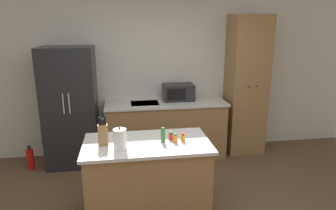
# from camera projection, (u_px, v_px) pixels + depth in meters

# --- Properties ---
(wall_back) EXTENTS (7.20, 0.06, 2.60)m
(wall_back) POSITION_uv_depth(u_px,v_px,m) (152.00, 76.00, 5.02)
(wall_back) COLOR beige
(wall_back) RESTS_ON ground_plane
(refrigerator) EXTENTS (0.78, 0.67, 1.84)m
(refrigerator) POSITION_uv_depth(u_px,v_px,m) (71.00, 107.00, 4.60)
(refrigerator) COLOR black
(refrigerator) RESTS_ON ground_plane
(back_counter) EXTENTS (1.95, 0.64, 0.93)m
(back_counter) POSITION_uv_depth(u_px,v_px,m) (166.00, 129.00, 4.95)
(back_counter) COLOR olive
(back_counter) RESTS_ON ground_plane
(pantry_cabinet) EXTENTS (0.61, 0.54, 2.30)m
(pantry_cabinet) POSITION_uv_depth(u_px,v_px,m) (246.00, 86.00, 5.01)
(pantry_cabinet) COLOR olive
(pantry_cabinet) RESTS_ON ground_plane
(kitchen_island) EXTENTS (1.41, 0.78, 0.88)m
(kitchen_island) POSITION_uv_depth(u_px,v_px,m) (148.00, 177.00, 3.46)
(kitchen_island) COLOR olive
(kitchen_island) RESTS_ON ground_plane
(microwave) EXTENTS (0.50, 0.34, 0.27)m
(microwave) POSITION_uv_depth(u_px,v_px,m) (178.00, 92.00, 4.94)
(microwave) COLOR #232326
(microwave) RESTS_ON back_counter
(knife_block) EXTENTS (0.10, 0.08, 0.34)m
(knife_block) POSITION_uv_depth(u_px,v_px,m) (103.00, 134.00, 3.24)
(knife_block) COLOR olive
(knife_block) RESTS_ON kitchen_island
(spice_bottle_tall_dark) EXTENTS (0.05, 0.05, 0.10)m
(spice_bottle_tall_dark) POSITION_uv_depth(u_px,v_px,m) (175.00, 138.00, 3.32)
(spice_bottle_tall_dark) COLOR orange
(spice_bottle_tall_dark) RESTS_ON kitchen_island
(spice_bottle_short_red) EXTENTS (0.05, 0.05, 0.10)m
(spice_bottle_short_red) POSITION_uv_depth(u_px,v_px,m) (171.00, 136.00, 3.40)
(spice_bottle_short_red) COLOR #B2281E
(spice_bottle_short_red) RESTS_ON kitchen_island
(spice_bottle_amber_oil) EXTENTS (0.05, 0.05, 0.17)m
(spice_bottle_amber_oil) POSITION_uv_depth(u_px,v_px,m) (163.00, 135.00, 3.33)
(spice_bottle_amber_oil) COLOR #337033
(spice_bottle_amber_oil) RESTS_ON kitchen_island
(spice_bottle_green_herb) EXTENTS (0.05, 0.05, 0.09)m
(spice_bottle_green_herb) POSITION_uv_depth(u_px,v_px,m) (183.00, 138.00, 3.36)
(spice_bottle_green_herb) COLOR orange
(spice_bottle_green_herb) RESTS_ON kitchen_island
(kettle) EXTENTS (0.14, 0.14, 0.25)m
(kettle) POSITION_uv_depth(u_px,v_px,m) (120.00, 139.00, 3.13)
(kettle) COLOR white
(kettle) RESTS_ON kitchen_island
(fire_extinguisher) EXTENTS (0.10, 0.10, 0.38)m
(fire_extinguisher) POSITION_uv_depth(u_px,v_px,m) (30.00, 159.00, 4.56)
(fire_extinguisher) COLOR red
(fire_extinguisher) RESTS_ON ground_plane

